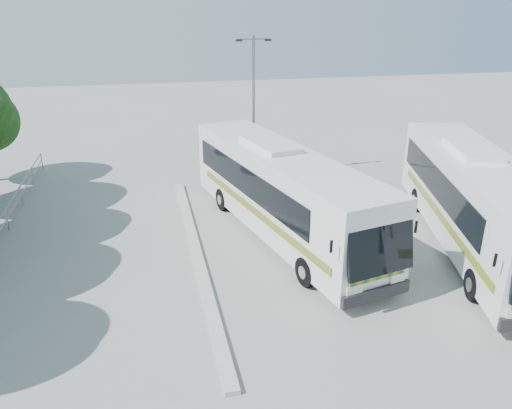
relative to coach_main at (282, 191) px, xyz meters
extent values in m
plane|color=gray|center=(-1.43, -2.97, -1.97)|extent=(100.00, 100.00, 0.00)
cube|color=#B2B2AD|center=(-3.73, -0.97, -1.89)|extent=(0.40, 16.00, 0.15)
cylinder|color=gray|center=(-11.43, 11.03, -1.47)|extent=(0.06, 0.06, 1.00)
cube|color=silver|center=(-0.01, 0.03, 0.01)|extent=(5.35, 12.95, 3.22)
cube|color=black|center=(1.39, -6.19, 0.41)|extent=(2.48, 1.00, 2.05)
cube|color=black|center=(-1.45, 0.36, 0.41)|extent=(2.27, 9.91, 1.16)
cube|color=black|center=(1.17, 0.94, 0.41)|extent=(2.27, 9.91, 1.16)
cube|color=#0C592B|center=(-1.25, -0.57, -0.60)|extent=(2.43, 10.73, 0.30)
cylinder|color=black|center=(-0.27, -4.25, -1.44)|extent=(0.54, 1.10, 1.06)
cylinder|color=black|center=(2.06, -3.73, -1.44)|extent=(0.54, 1.10, 1.06)
cylinder|color=black|center=(-1.96, 3.28, -1.44)|extent=(0.54, 1.10, 1.06)
cylinder|color=black|center=(0.37, 3.80, -1.44)|extent=(0.54, 1.10, 1.06)
cube|color=white|center=(7.17, -2.68, 0.03)|extent=(6.17, 13.06, 3.26)
cube|color=black|center=(6.05, -1.69, 0.44)|extent=(2.93, 9.86, 1.18)
cube|color=black|center=(8.65, -2.45, 0.44)|extent=(2.93, 9.86, 1.18)
cube|color=#0E662B|center=(5.77, -2.61, -0.58)|extent=(3.15, 10.68, 0.30)
cylinder|color=black|center=(4.84, -6.34, -1.43)|extent=(0.61, 1.12, 1.07)
cylinder|color=black|center=(7.03, 1.14, -1.43)|extent=(0.61, 1.12, 1.07)
cylinder|color=black|center=(9.35, 0.47, -1.43)|extent=(0.61, 1.12, 1.07)
cylinder|color=gray|center=(0.57, 7.79, 1.87)|extent=(0.15, 0.15, 7.69)
cylinder|color=gray|center=(0.57, 7.79, 5.52)|extent=(1.54, 0.09, 0.08)
cube|color=black|center=(-0.20, 7.79, 5.48)|extent=(0.34, 0.17, 0.12)
cube|color=black|center=(1.34, 7.78, 5.48)|extent=(0.34, 0.17, 0.12)
camera|label=1|loc=(-5.36, -18.64, 7.10)|focal=35.00mm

